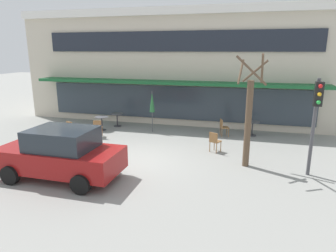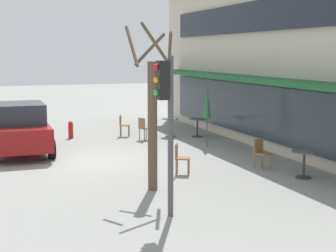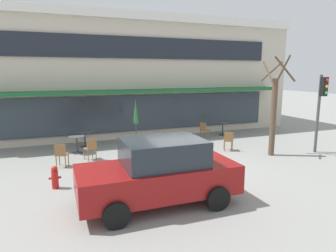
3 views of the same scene
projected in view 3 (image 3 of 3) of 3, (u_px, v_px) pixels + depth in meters
ground_plane at (187, 170)px, 10.84m from camera, size 80.00×80.00×0.00m
building_facade at (123, 76)px, 19.40m from camera, size 19.12×9.10×6.60m
cafe_table_near_wall at (85, 136)px, 14.13m from camera, size 0.70×0.70×0.76m
cafe_table_streetside at (77, 142)px, 13.03m from camera, size 0.70×0.70×0.76m
cafe_table_by_tree at (223, 126)px, 16.81m from camera, size 0.70×0.70×0.76m
patio_umbrella_green_folded at (136, 112)px, 14.20m from camera, size 0.28×0.28×2.20m
cafe_chair_0 at (91, 147)px, 12.00m from camera, size 0.51×0.51×0.89m
cafe_chair_1 at (204, 129)px, 15.81m from camera, size 0.51×0.51×0.89m
cafe_chair_2 at (61, 154)px, 11.08m from camera, size 0.52×0.52×0.89m
cafe_chair_3 at (228, 139)px, 13.42m from camera, size 0.54×0.54×0.89m
parked_sedan at (159, 172)px, 7.93m from camera, size 4.21×2.05×1.76m
street_tree at (274, 111)px, 12.49m from camera, size 1.13×1.16×4.19m
traffic_light_pole at (321, 101)px, 12.81m from camera, size 0.26×0.44×3.40m
fire_hydrant at (55, 177)px, 9.07m from camera, size 0.36×0.20×0.71m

